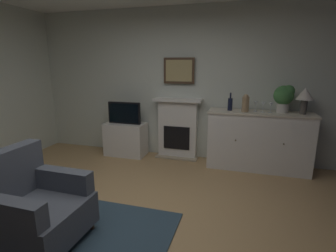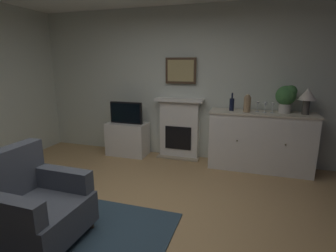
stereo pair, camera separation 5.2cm
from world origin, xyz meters
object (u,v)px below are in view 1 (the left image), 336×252
Objects in this scene: fireplace_unit at (178,128)px; wine_glass_center at (263,105)px; framed_picture at (179,71)px; sideboard_cabinet at (258,141)px; vase_decorative at (246,103)px; wine_bottle at (230,104)px; tv_cabinet at (126,139)px; armchair at (33,206)px; potted_plant_small at (284,96)px; tv_set at (124,113)px; table_lamp at (305,96)px; wine_glass_left at (256,104)px; wine_glass_right at (271,105)px.

fireplace_unit is 6.67× the size of wine_glass_center.
framed_picture is 0.34× the size of sideboard_cabinet.
framed_picture is at bearing 166.76° from vase_decorative.
wine_bottle is 0.39× the size of tv_cabinet.
tv_cabinet is (-2.37, 0.02, -0.17)m from sideboard_cabinet.
framed_picture is at bearing 170.96° from sideboard_cabinet.
armchair reaches higher than tv_cabinet.
potted_plant_small is at bearing 46.39° from armchair.
vase_decorative is 3.20m from armchair.
sideboard_cabinet is 0.66m from vase_decorative.
tv_set is at bearing 179.87° from wine_glass_center.
vase_decorative is at bearing -1.12° from tv_set.
tv_set is (-2.98, -0.01, -0.42)m from table_lamp.
wine_glass_center is (0.11, -0.04, 0.00)m from wine_glass_left.
table_lamp is at bearing 3.11° from wine_glass_right.
wine_glass_left is (1.32, -0.16, 0.53)m from fireplace_unit.
potted_plant_small is (0.33, 0.05, 0.73)m from sideboard_cabinet.
vase_decorative is 2.28m from tv_cabinet.
table_lamp is 0.65× the size of tv_set.
wine_glass_center is 1.00× the size of wine_glass_right.
fireplace_unit is 1.02m from tv_cabinet.
fireplace_unit is 1.30m from vase_decorative.
sideboard_cabinet is at bearing -0.36° from tv_cabinet.
wine_bottle reaches higher than wine_glass_right.
wine_glass_right is at bearing -12.11° from wine_glass_left.
sideboard_cabinet is at bearing -9.04° from framed_picture.
wine_glass_right is 0.27× the size of tv_set.
tv_cabinet is (-2.40, 0.03, -0.77)m from wine_glass_center.
wine_glass_right is 3.45m from armchair.
wine_glass_left reaches higher than fireplace_unit.
table_lamp reaches higher than fireplace_unit.
potted_plant_small is (0.30, 0.06, 0.13)m from wine_glass_center.
potted_plant_small is at bearing 1.13° from tv_set.
tv_set is at bearing -178.87° from potted_plant_small.
wine_glass_right is (0.14, -0.03, 0.60)m from sideboard_cabinet.
sideboard_cabinet is 0.60m from wine_glass_left.
sideboard_cabinet is at bearing -172.14° from potted_plant_small.
armchair is at bearing -84.54° from tv_cabinet.
table_lamp is 1.10m from wine_bottle.
wine_glass_left is 0.38× the size of potted_plant_small.
armchair is (-2.13, -2.53, -0.10)m from sideboard_cabinet.
framed_picture is 1.53m from wine_glass_center.
potted_plant_small is at bearing 170.74° from table_lamp.
wine_glass_center is 0.27m from vase_decorative.
wine_glass_right is 0.38m from vase_decorative.
wine_glass_left is 2.42m from tv_cabinet.
tv_cabinet is at bearing 95.46° from armchair.
wine_glass_right is 0.38× the size of potted_plant_small.
sideboard_cabinet is at bearing 0.20° from tv_set.
potted_plant_small is at bearing 0.64° from tv_cabinet.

